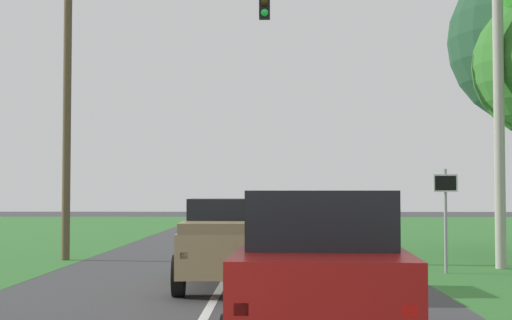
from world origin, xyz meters
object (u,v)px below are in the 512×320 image
object	(u,v)px
pickup_truck_lead	(231,242)
traffic_light	(119,70)
keep_moving_sign	(446,206)
red_suv_near	(320,269)
utility_pole_right	(499,108)

from	to	relation	value
pickup_truck_lead	traffic_light	world-z (taller)	traffic_light
pickup_truck_lead	keep_moving_sign	xyz separation A→B (m)	(5.13, 2.84, 0.68)
keep_moving_sign	red_suv_near	bearing A→B (deg)	-111.40
red_suv_near	utility_pole_right	size ratio (longest dim) A/B	0.55
red_suv_near	traffic_light	distance (m)	14.40
red_suv_near	pickup_truck_lead	world-z (taller)	red_suv_near
traffic_light	keep_moving_sign	world-z (taller)	traffic_light
red_suv_near	keep_moving_sign	world-z (taller)	keep_moving_sign
traffic_light	keep_moving_sign	size ratio (longest dim) A/B	3.39
keep_moving_sign	utility_pole_right	world-z (taller)	utility_pole_right
pickup_truck_lead	keep_moving_sign	bearing A→B (deg)	28.95
traffic_light	utility_pole_right	world-z (taller)	traffic_light
pickup_truck_lead	traffic_light	distance (m)	8.55
red_suv_near	traffic_light	size ratio (longest dim) A/B	0.53
red_suv_near	utility_pole_right	bearing A→B (deg)	63.04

